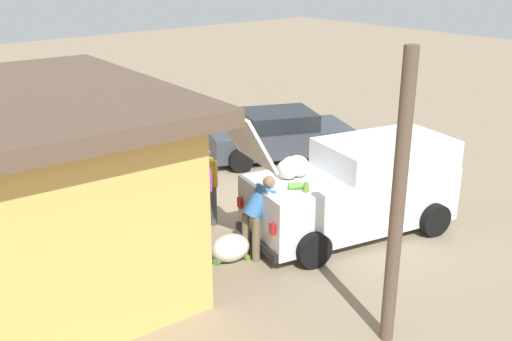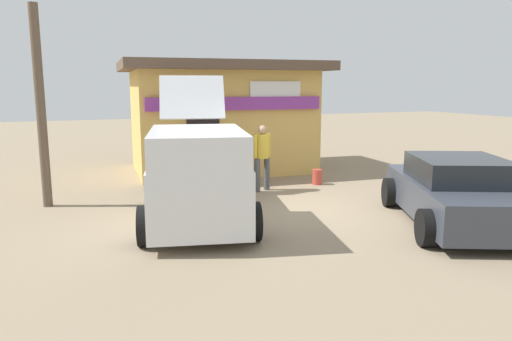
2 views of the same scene
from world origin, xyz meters
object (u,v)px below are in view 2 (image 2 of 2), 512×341
Objects in this scene: delivery_van at (197,174)px; vendor_standing at (262,153)px; storefront_bar at (221,115)px; parked_sedan at (457,193)px; paint_bucket at (317,177)px; customer_bending at (191,158)px; unloaded_banana_pile at (194,182)px.

vendor_standing is at bearing 43.41° from delivery_van.
storefront_bar is 1.44× the size of parked_sedan.
paint_bucket is (-0.64, 4.32, -0.41)m from parked_sedan.
storefront_bar is 3.90m from paint_bucket.
storefront_bar is 3.76× the size of vendor_standing.
delivery_van is 3.04× the size of vendor_standing.
paint_bucket is at bearing -62.19° from storefront_bar.
vendor_standing is at bearing -173.91° from paint_bucket.
customer_bending is (-1.80, -3.27, -0.79)m from storefront_bar.
paint_bucket is at bearing 6.09° from vendor_standing.
unloaded_banana_pile is at bearing -120.24° from storefront_bar.
customer_bending is at bearing 78.47° from delivery_van.
storefront_bar is 3.45m from vendor_standing.
unloaded_banana_pile is 3.31m from paint_bucket.
delivery_van is 3.26× the size of customer_bending.
customer_bending is at bearing -110.38° from unloaded_banana_pile.
unloaded_banana_pile is 2.04× the size of paint_bucket.
storefront_bar is 5.98m from delivery_van.
unloaded_banana_pile is (-1.61, -2.76, -1.49)m from storefront_bar.
delivery_van is at bearing -149.62° from paint_bucket.
vendor_standing reaches higher than parked_sedan.
storefront_bar is at bearing 59.76° from unloaded_banana_pile.
delivery_van reaches higher than unloaded_banana_pile.
storefront_bar is at bearing 107.21° from parked_sedan.
customer_bending reaches higher than parked_sedan.
parked_sedan is at bearing -45.80° from customer_bending.
vendor_standing is 1.07× the size of customer_bending.
paint_bucket is at bearing 30.38° from delivery_van.
parked_sedan is at bearing -81.52° from paint_bucket.
unloaded_banana_pile is at bearing 159.22° from vendor_standing.
vendor_standing is (-0.01, -3.36, -0.75)m from storefront_bar.
delivery_van is at bearing 156.22° from parked_sedan.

